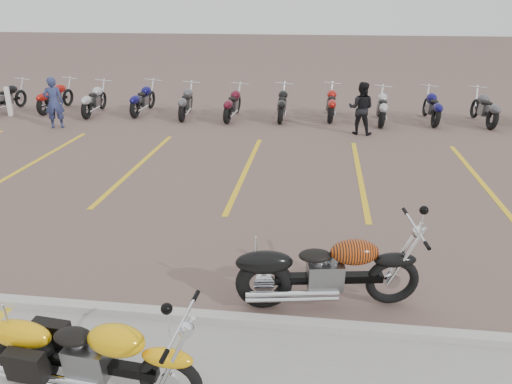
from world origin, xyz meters
TOP-DOWN VIEW (x-y plane):
  - ground at (0.00, 0.00)m, footprint 100.00×100.00m
  - curb at (0.00, -2.00)m, footprint 60.00×0.18m
  - parking_stripes at (0.00, 4.00)m, footprint 38.00×5.50m
  - yellow_cruiser at (-0.50, -3.37)m, footprint 2.32×0.42m
  - flame_cruiser at (1.86, -1.44)m, footprint 2.44×0.57m
  - person_a at (-6.58, 7.36)m, footprint 0.68×0.56m
  - person_b at (2.92, 7.84)m, footprint 0.87×0.74m
  - bollard at (-9.06, 8.78)m, footprint 0.20×0.20m
  - bg_bike_row at (0.38, 9.62)m, footprint 20.45×2.00m

SIDE VIEW (x-z plane):
  - ground at x=0.00m, z-range 0.00..0.00m
  - parking_stripes at x=0.00m, z-range 0.00..0.01m
  - curb at x=0.00m, z-range 0.00..0.12m
  - yellow_cruiser at x=-0.50m, z-range 0.00..0.95m
  - bollard at x=-9.06m, z-range 0.00..1.00m
  - flame_cruiser at x=1.86m, z-range 0.00..1.00m
  - bg_bike_row at x=0.38m, z-range 0.00..1.10m
  - person_b at x=2.92m, z-range 0.00..1.57m
  - person_a at x=-6.58m, z-range 0.00..1.61m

